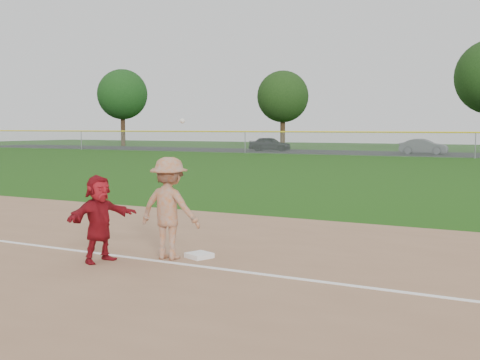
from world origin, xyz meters
The scene contains 10 objects.
ground centered at (0.00, 0.00, 0.00)m, with size 160.00×160.00×0.00m, color #1A470D.
foul_line centered at (0.00, -0.80, 0.03)m, with size 60.00×0.10×0.01m, color white.
first_base centered at (0.08, -0.22, 0.06)m, with size 0.40×0.40×0.09m, color white.
base_runner centered at (-1.30, -1.31, 0.79)m, with size 1.42×0.45×1.53m, color maroon.
car_left centered at (-20.19, 45.80, 0.73)m, with size 1.69×4.20×1.43m, color black.
car_mid centered at (-4.99, 45.60, 0.69)m, with size 1.44×4.14×1.36m, color #4F5155.
first_base_play centered at (-0.36, -0.51, 0.94)m, with size 1.21×0.74×2.52m.
outfield_fence centered at (0.00, 40.00, 1.96)m, with size 110.00×0.12×110.00m.
tree_0 centered at (-44.00, 52.00, 6.59)m, with size 6.40×6.40×9.81m.
tree_1 centered at (-22.00, 53.00, 5.83)m, with size 5.80×5.80×8.75m.
Camera 1 is at (5.77, -9.33, 2.37)m, focal length 45.00 mm.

